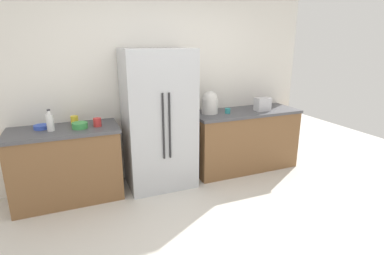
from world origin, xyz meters
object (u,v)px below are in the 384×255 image
Objects in this scene: toaster at (263,104)px; rice_cooker at (210,103)px; refrigerator at (159,120)px; bowl_b at (80,125)px; cup_a at (75,120)px; cup_d at (97,122)px; bowl_a at (41,127)px; cup_b at (264,105)px; cup_c at (228,111)px; bottle_a at (50,122)px.

rice_cooker reaches higher than toaster.
refrigerator reaches higher than bowl_b.
cup_a is 1.06× the size of cup_d.
toaster is 2.35m from cup_d.
bowl_a is (-0.37, -0.06, -0.03)m from cup_a.
cup_b is at bearing 3.65° from refrigerator.
cup_c is at bearing -170.70° from cup_b.
cup_c reaches higher than bowl_b.
cup_b is (2.76, -0.08, -0.01)m from cup_a.
rice_cooker is 2.18m from bowl_a.
refrigerator reaches higher than cup_a.
refrigerator reaches higher than rice_cooker.
bowl_a is 0.45m from bowl_b.
refrigerator reaches higher than bottle_a.
bottle_a is at bearing 179.82° from cup_c.
bottle_a is 0.33m from cup_a.
refrigerator is 0.97m from bowl_b.
bowl_b is at bearing -75.99° from cup_a.
bowl_b is (-2.71, -0.12, -0.01)m from cup_b.
cup_d is (0.52, -0.01, -0.05)m from bottle_a.
cup_d is (-2.50, -0.12, 0.01)m from cup_b.
bottle_a is at bearing -177.57° from rice_cooker.
cup_c is 0.43× the size of bowl_b.
toaster is 2.98m from bowl_a.
toaster is (1.58, -0.06, 0.09)m from refrigerator.
bottle_a is (-2.87, 0.06, 0.01)m from toaster.
bowl_a is at bearing -170.44° from cup_a.
cup_b is at bearing 1.26° from rice_cooker.
cup_a is at bearing 174.43° from cup_c.
rice_cooker reaches higher than cup_d.
cup_d is at bearing -179.62° from refrigerator.
cup_a is at bearing 9.56° from bowl_a.
bottle_a is 2.50× the size of cup_d.
cup_d is (-0.77, -0.01, 0.05)m from refrigerator.
toaster reaches higher than cup_d.
cup_d is (-1.56, -0.09, -0.11)m from rice_cooker.
bottle_a is 0.52m from cup_d.
cup_a is (-1.03, 0.19, 0.05)m from refrigerator.
cup_a is at bearing 169.27° from refrigerator.
bottle_a is (-2.07, -0.09, -0.05)m from rice_cooker.
bowl_b is at bearing -179.29° from refrigerator.
bowl_a is (-2.42, 0.14, -0.01)m from cup_c.
toaster reaches higher than cup_c.
bottle_a is at bearing -143.81° from cup_a.
bowl_b reaches higher than bowl_a.
cup_c is at bearing 174.54° from toaster.
refrigerator is 1.29m from bottle_a.
toaster is 0.86× the size of bottle_a.
cup_b is at bearing 2.59° from bowl_b.
bottle_a reaches higher than toaster.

